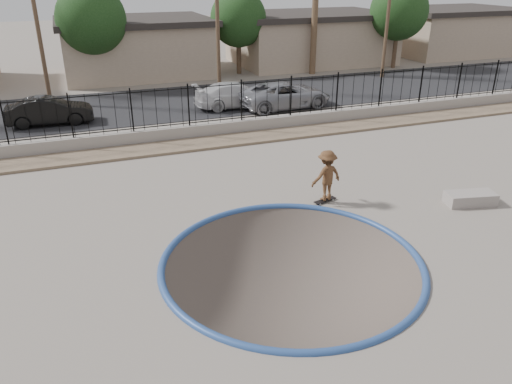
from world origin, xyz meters
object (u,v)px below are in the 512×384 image
at_px(car_d, 285,95).
at_px(skateboard, 325,200).
at_px(concrete_ledge, 470,198).
at_px(car_b, 49,111).
at_px(skater, 326,178).
at_px(car_c, 236,95).

bearing_deg(car_d, skateboard, 158.32).
bearing_deg(concrete_ledge, car_d, 93.51).
relative_size(car_b, car_d, 0.79).
height_order(skater, skateboard, skater).
xyz_separation_m(skateboard, car_c, (1.12, 12.74, 0.65)).
height_order(skater, concrete_ledge, skater).
bearing_deg(car_b, concrete_ledge, -136.37).
relative_size(skater, car_d, 0.33).
height_order(skater, car_b, skater).
bearing_deg(car_d, skater, 158.32).
height_order(concrete_ledge, car_d, car_d).
bearing_deg(skater, car_c, -104.35).
height_order(skateboard, car_d, car_d).
bearing_deg(skater, concrete_ledge, 148.18).
height_order(car_b, car_d, car_d).
xyz_separation_m(skater, car_b, (-8.56, 12.72, -0.15)).
distance_m(skateboard, car_c, 12.80).
xyz_separation_m(skater, car_c, (1.12, 12.74, -0.14)).
bearing_deg(skater, car_d, -116.44).
xyz_separation_m(car_b, car_d, (12.13, -1.11, 0.05)).
bearing_deg(car_d, car_c, 60.78).
relative_size(car_b, car_c, 0.88).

